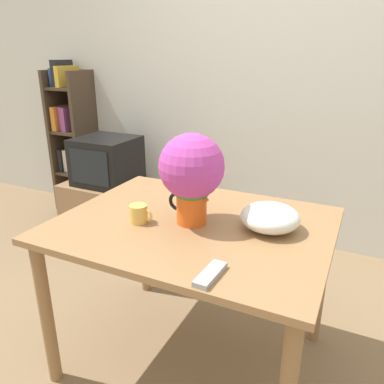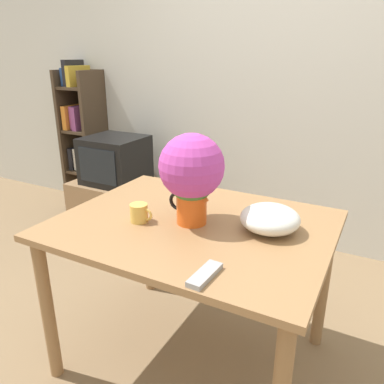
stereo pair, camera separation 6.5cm
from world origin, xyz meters
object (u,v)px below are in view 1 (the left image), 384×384
Objects in this scene: white_bowl at (270,217)px; coffee_mug at (139,214)px; flower_vase at (192,173)px; tv_set at (107,161)px.

coffee_mug is at bearing -161.52° from white_bowl.
white_bowl is (0.33, 0.08, -0.18)m from flower_vase.
flower_vase is 1.59× the size of white_bowl.
white_bowl is at bearing -30.61° from tv_set.
flower_vase is 3.64× the size of coffee_mug.
coffee_mug is (-0.21, -0.10, -0.19)m from flower_vase.
flower_vase reaches higher than coffee_mug.
flower_vase is 1.70m from tv_set.
flower_vase is 0.85× the size of tv_set.
white_bowl reaches higher than tv_set.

